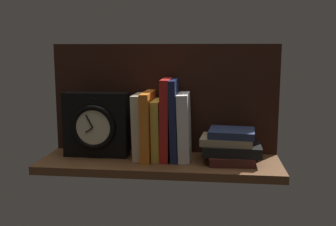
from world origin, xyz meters
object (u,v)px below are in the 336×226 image
object	(u,v)px
book_red_requiem	(166,119)
framed_clock	(96,125)
book_cream_twain	(139,126)
book_yellow_seinlanguage	(157,129)
book_orange_pandolfini	(148,125)
book_navy_bierce	(175,120)
book_stack_side	(230,146)
book_white_catcher	(184,127)

from	to	relation	value
book_red_requiem	framed_clock	xyz separation A→B (cm)	(-23.12, -0.05, -2.37)
book_cream_twain	framed_clock	xyz separation A→B (cm)	(-14.29, -0.05, 0.12)
book_cream_twain	book_yellow_seinlanguage	distance (cm)	6.02
book_yellow_seinlanguage	framed_clock	size ratio (longest dim) A/B	0.90
book_orange_pandolfini	book_yellow_seinlanguage	world-z (taller)	book_orange_pandolfini
book_navy_bierce	book_stack_side	world-z (taller)	book_navy_bierce
book_cream_twain	framed_clock	size ratio (longest dim) A/B	0.98
book_white_catcher	framed_clock	size ratio (longest dim) A/B	1.01
book_orange_pandolfini	framed_clock	distance (cm)	17.29
book_cream_twain	book_orange_pandolfini	size ratio (longest dim) A/B	0.96
book_red_requiem	book_stack_side	xyz separation A→B (cm)	(20.38, -1.48, -7.79)
framed_clock	book_cream_twain	bearing A→B (deg)	0.18
book_yellow_seinlanguage	book_navy_bierce	world-z (taller)	book_navy_bierce
book_orange_pandolfini	book_stack_side	world-z (taller)	book_orange_pandolfini
book_orange_pandolfini	book_stack_side	size ratio (longest dim) A/B	1.13
book_orange_pandolfini	book_white_catcher	xyz separation A→B (cm)	(11.62, 0.00, -0.16)
book_yellow_seinlanguage	book_red_requiem	xyz separation A→B (cm)	(2.87, 0.00, 3.37)
book_red_requiem	book_navy_bierce	xyz separation A→B (cm)	(2.68, 0.00, -0.10)
book_red_requiem	book_white_catcher	xyz separation A→B (cm)	(5.79, 0.00, -2.27)
book_navy_bierce	book_stack_side	xyz separation A→B (cm)	(17.71, -1.48, -7.69)
book_red_requiem	book_white_catcher	bearing A→B (deg)	0.00
book_cream_twain	book_stack_side	bearing A→B (deg)	-2.91
book_red_requiem	book_white_catcher	distance (cm)	6.22
book_orange_pandolfini	framed_clock	xyz separation A→B (cm)	(-17.29, -0.05, -0.26)
book_orange_pandolfini	book_white_catcher	size ratio (longest dim) A/B	1.01
book_navy_bierce	framed_clock	distance (cm)	25.89
book_red_requiem	book_white_catcher	size ratio (longest dim) A/B	1.21
book_orange_pandolfini	book_yellow_seinlanguage	size ratio (longest dim) A/B	1.13
book_yellow_seinlanguage	book_navy_bierce	size ratio (longest dim) A/B	0.74
book_orange_pandolfini	book_red_requiem	world-z (taller)	book_red_requiem
framed_clock	book_stack_side	size ratio (longest dim) A/B	1.10
book_orange_pandolfini	book_red_requiem	xyz separation A→B (cm)	(5.83, 0.00, 2.11)
book_red_requiem	framed_clock	world-z (taller)	book_red_requiem
book_stack_side	framed_clock	bearing A→B (deg)	178.10
book_cream_twain	book_stack_side	xyz separation A→B (cm)	(29.21, -1.48, -5.30)
book_navy_bierce	framed_clock	size ratio (longest dim) A/B	1.21
book_yellow_seinlanguage	framed_clock	world-z (taller)	framed_clock
framed_clock	book_yellow_seinlanguage	bearing A→B (deg)	0.13
book_orange_pandolfini	framed_clock	size ratio (longest dim) A/B	1.02
book_navy_bierce	book_white_catcher	world-z (taller)	book_navy_bierce
book_cream_twain	book_white_catcher	distance (cm)	14.62
book_stack_side	book_orange_pandolfini	bearing A→B (deg)	176.76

